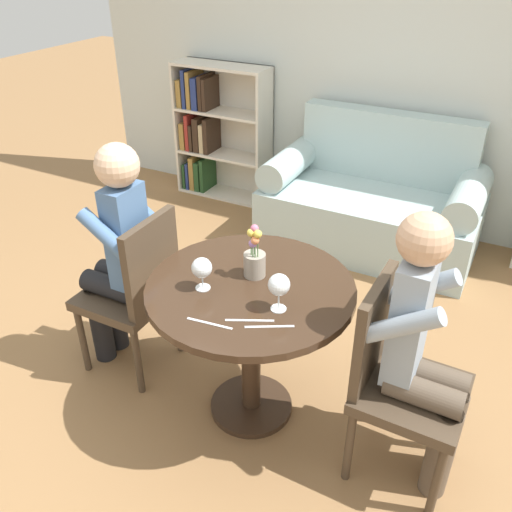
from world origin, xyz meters
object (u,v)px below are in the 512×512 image
at_px(wine_glass_right, 279,286).
at_px(bookshelf_left, 214,131).
at_px(flower_vase, 255,259).
at_px(couch, 372,204).
at_px(chair_left, 137,288).
at_px(chair_right, 396,375).
at_px(person_left, 118,255).
at_px(wine_glass_left, 202,269).
at_px(person_right, 425,354).

bearing_deg(wine_glass_right, bookshelf_left, 126.87).
bearing_deg(flower_vase, bookshelf_left, 125.62).
bearing_deg(couch, chair_left, -109.49).
bearing_deg(chair_right, chair_left, 90.79).
relative_size(person_left, wine_glass_left, 8.55).
relative_size(chair_left, person_left, 0.72).
bearing_deg(wine_glass_left, chair_right, 8.64).
bearing_deg(person_left, bookshelf_left, -161.04).
bearing_deg(chair_right, person_left, 90.85).
bearing_deg(wine_glass_right, chair_right, 12.91).
distance_m(chair_left, chair_right, 1.31).
height_order(chair_left, person_right, person_right).
xyz_separation_m(person_right, wine_glass_left, (-0.92, -0.12, 0.18)).
bearing_deg(wine_glass_right, couch, 95.16).
distance_m(bookshelf_left, person_right, 3.09).
distance_m(wine_glass_right, flower_vase, 0.26).
xyz_separation_m(person_right, wine_glass_right, (-0.57, -0.11, 0.20)).
distance_m(chair_right, flower_vase, 0.75).
bearing_deg(bookshelf_left, wine_glass_left, -59.43).
xyz_separation_m(bookshelf_left, person_right, (2.24, -2.12, 0.09)).
xyz_separation_m(chair_left, person_right, (1.40, -0.00, 0.15)).
relative_size(bookshelf_left, wine_glass_left, 7.66).
distance_m(chair_right, person_right, 0.18).
bearing_deg(chair_right, wine_glass_right, 103.74).
distance_m(person_right, wine_glass_right, 0.61).
relative_size(bookshelf_left, person_right, 0.91).
bearing_deg(chair_left, person_left, -89.64).
distance_m(couch, bookshelf_left, 1.54).
distance_m(person_left, wine_glass_left, 0.61).
distance_m(bookshelf_left, chair_right, 3.02).
bearing_deg(chair_right, flower_vase, 85.54).
height_order(bookshelf_left, chair_left, bookshelf_left).
bearing_deg(flower_vase, couch, 89.32).
height_order(couch, flower_vase, flower_vase).
bearing_deg(person_left, wine_glass_left, 77.23).
height_order(wine_glass_right, flower_vase, flower_vase).
bearing_deg(flower_vase, chair_right, -5.29).
distance_m(couch, person_right, 2.03).
relative_size(chair_left, flower_vase, 3.62).
height_order(person_left, wine_glass_left, person_left).
height_order(chair_left, chair_right, same).
xyz_separation_m(bookshelf_left, flower_vase, (1.47, -2.06, 0.26)).
height_order(person_right, flower_vase, person_right).
bearing_deg(chair_left, bookshelf_left, -158.92).
bearing_deg(chair_right, person_right, -90.55).
bearing_deg(wine_glass_left, bookshelf_left, 120.57).
relative_size(person_left, wine_glass_right, 7.69).
height_order(chair_left, wine_glass_right, chair_left).
bearing_deg(chair_left, wine_glass_right, 81.90).
xyz_separation_m(couch, person_right, (0.75, -1.86, 0.33)).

